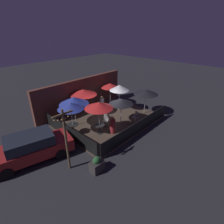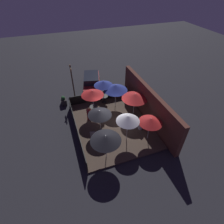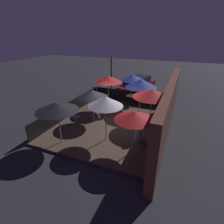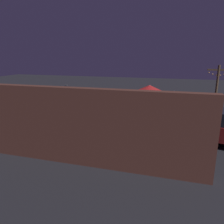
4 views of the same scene
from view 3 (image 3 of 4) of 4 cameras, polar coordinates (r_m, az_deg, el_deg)
ground_plane at (r=11.09m, az=-0.18°, el=-3.78°), size 60.00×60.00×0.00m
patio_deck at (r=11.06m, az=-0.18°, el=-3.50°), size 7.71×6.11×0.12m
building_wall at (r=9.79m, az=17.84°, el=0.53°), size 9.31×0.36×2.93m
fence_front at (r=12.21m, az=-13.33°, el=1.34°), size 7.51×0.05×0.95m
fence_side_left at (r=14.16m, az=5.80°, el=5.09°), size 0.05×5.91×0.95m
patio_umbrella_0 at (r=12.37m, az=-1.25°, el=10.74°), size 1.92×1.92×2.42m
patio_umbrella_1 at (r=13.09m, az=6.65°, el=11.16°), size 1.77×1.77×2.38m
patio_umbrella_2 at (r=12.09m, az=9.47°, el=9.30°), size 2.17×2.17×2.31m
patio_umbrella_3 at (r=10.54m, az=-6.41°, el=5.95°), size 1.87×1.87×2.01m
patio_umbrella_4 at (r=7.51m, az=7.27°, el=-1.15°), size 1.75×1.75×2.10m
patio_umbrella_5 at (r=8.58m, az=-17.56°, el=1.71°), size 2.05×2.05×2.18m
patio_umbrella_6 at (r=10.25m, az=13.06°, el=5.95°), size 2.24×2.24×2.21m
patio_umbrella_7 at (r=8.33m, az=-2.14°, el=3.47°), size 1.71×1.71×2.38m
dining_table_0 at (r=12.85m, az=-1.18°, el=3.60°), size 0.73×0.73×0.72m
dining_table_1 at (r=13.53m, az=6.34°, el=4.68°), size 0.79×0.79×0.76m
patio_chair_0 at (r=11.75m, az=-1.17°, el=1.21°), size 0.53×0.53×0.91m
patio_chair_1 at (r=10.81m, az=-12.09°, el=-1.43°), size 0.49×0.49×0.93m
patron_0 at (r=12.49m, az=-4.99°, el=3.01°), size 0.56×0.56×1.32m
patron_1 at (r=9.18m, az=8.66°, el=-6.15°), size 0.40×0.40×1.12m
planter_box at (r=16.06m, az=-5.56°, el=6.68°), size 0.75×0.52×0.90m
light_post at (r=15.93m, az=-0.23°, el=12.62°), size 1.10×0.12×3.56m
parked_car_0 at (r=16.49m, az=8.14°, el=8.65°), size 4.76×2.73×1.62m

